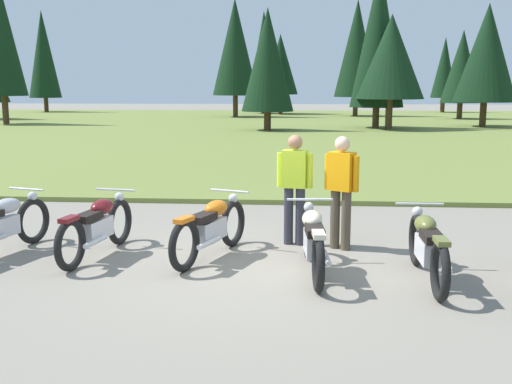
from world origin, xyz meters
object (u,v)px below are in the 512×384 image
object	(u,v)px
motorcycle_olive	(427,247)
rider_checking_bike	(341,186)
rider_with_back_turned	(295,183)
motorcycle_maroon	(97,226)
motorcycle_orange	(211,227)
motorcycle_cream	(313,240)

from	to	relation	value
motorcycle_olive	rider_checking_bike	world-z (taller)	rider_checking_bike
rider_with_back_turned	motorcycle_maroon	bearing A→B (deg)	-162.67
motorcycle_olive	rider_checking_bike	xyz separation A→B (m)	(-0.97, 1.44, 0.51)
rider_with_back_turned	rider_checking_bike	size ratio (longest dim) A/B	1.00
rider_checking_bike	motorcycle_maroon	bearing A→B (deg)	-169.34
motorcycle_orange	motorcycle_cream	xyz separation A→B (m)	(1.41, -0.63, 0.00)
motorcycle_orange	rider_checking_bike	bearing A→B (deg)	18.26
motorcycle_cream	rider_with_back_turned	world-z (taller)	rider_with_back_turned
motorcycle_cream	motorcycle_olive	world-z (taller)	same
motorcycle_maroon	rider_checking_bike	size ratio (longest dim) A/B	1.25
rider_checking_bike	motorcycle_cream	bearing A→B (deg)	-109.05
motorcycle_maroon	rider_checking_bike	world-z (taller)	rider_checking_bike
motorcycle_orange	rider_checking_bike	xyz separation A→B (m)	(1.84, 0.61, 0.51)
motorcycle_maroon	motorcycle_olive	bearing A→B (deg)	-10.18
motorcycle_maroon	rider_with_back_turned	world-z (taller)	rider_with_back_turned
motorcycle_olive	motorcycle_orange	bearing A→B (deg)	163.44
motorcycle_cream	rider_with_back_turned	distance (m)	1.56
motorcycle_orange	motorcycle_olive	distance (m)	2.93
motorcycle_maroon	rider_checking_bike	bearing A→B (deg)	10.66
motorcycle_orange	rider_with_back_turned	xyz separation A→B (m)	(1.16, 0.82, 0.51)
motorcycle_maroon	motorcycle_orange	bearing A→B (deg)	1.51
motorcycle_cream	motorcycle_olive	xyz separation A→B (m)	(1.40, -0.21, 0.00)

